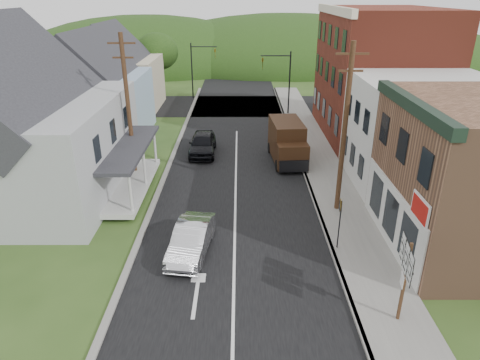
{
  "coord_description": "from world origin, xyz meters",
  "views": [
    {
      "loc": [
        0.23,
        -17.43,
        11.14
      ],
      "look_at": [
        0.26,
        2.7,
        2.2
      ],
      "focal_mm": 32.0,
      "sensor_mm": 36.0,
      "label": 1
    }
  ],
  "objects_px": {
    "silver_sedan": "(192,240)",
    "delivery_van": "(287,142)",
    "dark_sedan": "(203,144)",
    "route_sign_cluster": "(405,271)",
    "warning_sign": "(340,216)"
  },
  "relations": [
    {
      "from": "delivery_van",
      "to": "warning_sign",
      "type": "relative_size",
      "value": 2.02
    },
    {
      "from": "silver_sedan",
      "to": "delivery_van",
      "type": "height_order",
      "value": "delivery_van"
    },
    {
      "from": "route_sign_cluster",
      "to": "dark_sedan",
      "type": "bearing_deg",
      "value": 124.55
    },
    {
      "from": "silver_sedan",
      "to": "delivery_van",
      "type": "xyz_separation_m",
      "value": [
        5.55,
        11.62,
        0.72
      ]
    },
    {
      "from": "delivery_van",
      "to": "route_sign_cluster",
      "type": "distance_m",
      "value": 16.34
    },
    {
      "from": "dark_sedan",
      "to": "delivery_van",
      "type": "height_order",
      "value": "delivery_van"
    },
    {
      "from": "silver_sedan",
      "to": "warning_sign",
      "type": "bearing_deg",
      "value": 9.46
    },
    {
      "from": "silver_sedan",
      "to": "delivery_van",
      "type": "distance_m",
      "value": 12.9
    },
    {
      "from": "route_sign_cluster",
      "to": "warning_sign",
      "type": "bearing_deg",
      "value": 113.21
    },
    {
      "from": "dark_sedan",
      "to": "route_sign_cluster",
      "type": "height_order",
      "value": "route_sign_cluster"
    },
    {
      "from": "dark_sedan",
      "to": "route_sign_cluster",
      "type": "relative_size",
      "value": 1.43
    },
    {
      "from": "silver_sedan",
      "to": "delivery_van",
      "type": "bearing_deg",
      "value": 72.01
    },
    {
      "from": "route_sign_cluster",
      "to": "silver_sedan",
      "type": "bearing_deg",
      "value": 159.32
    },
    {
      "from": "route_sign_cluster",
      "to": "delivery_van",
      "type": "bearing_deg",
      "value": 107.39
    },
    {
      "from": "delivery_van",
      "to": "dark_sedan",
      "type": "bearing_deg",
      "value": 161.16
    }
  ]
}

